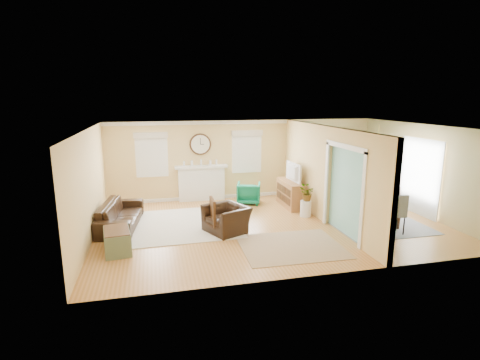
% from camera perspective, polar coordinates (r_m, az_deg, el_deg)
% --- Properties ---
extents(floor, '(9.00, 9.00, 0.00)m').
position_cam_1_polar(floor, '(10.12, 4.84, -6.78)').
color(floor, '#A96E2F').
rests_on(floor, ground).
extents(wall_back, '(9.00, 0.02, 2.60)m').
position_cam_1_polar(wall_back, '(12.61, 0.75, 3.20)').
color(wall_back, '#E9BD71').
rests_on(wall_back, ground).
extents(wall_front, '(9.00, 0.02, 2.60)m').
position_cam_1_polar(wall_front, '(7.07, 12.53, -4.51)').
color(wall_front, '#E9BD71').
rests_on(wall_front, ground).
extents(wall_left, '(0.02, 6.00, 2.60)m').
position_cam_1_polar(wall_left, '(9.43, -22.03, -0.89)').
color(wall_left, '#E9BD71').
rests_on(wall_left, ground).
extents(wall_right, '(0.02, 6.00, 2.60)m').
position_cam_1_polar(wall_right, '(11.94, 25.98, 1.41)').
color(wall_right, '#E9BD71').
rests_on(wall_right, ground).
extents(ceiling, '(9.00, 6.00, 0.02)m').
position_cam_1_polar(ceiling, '(9.59, 5.12, 8.05)').
color(ceiling, white).
rests_on(ceiling, wall_back).
extents(partition, '(0.17, 6.00, 2.60)m').
position_cam_1_polar(partition, '(10.57, 12.32, 1.42)').
color(partition, '#E9BD71').
rests_on(partition, ground).
extents(fireplace, '(1.70, 0.30, 1.17)m').
position_cam_1_polar(fireplace, '(12.36, -5.89, -0.38)').
color(fireplace, white).
rests_on(fireplace, ground).
extents(wall_clock, '(0.70, 0.07, 0.70)m').
position_cam_1_polar(wall_clock, '(12.23, -6.07, 5.45)').
color(wall_clock, '#4A2D19').
rests_on(wall_clock, wall_back).
extents(window_left, '(1.05, 0.13, 1.42)m').
position_cam_1_polar(window_left, '(12.15, -13.33, 4.22)').
color(window_left, white).
rests_on(window_left, wall_back).
extents(window_right, '(1.05, 0.13, 1.42)m').
position_cam_1_polar(window_right, '(12.52, 1.03, 4.79)').
color(window_right, white).
rests_on(window_right, wall_back).
extents(french_doors, '(0.06, 1.70, 2.20)m').
position_cam_1_polar(french_doors, '(11.95, 25.71, 0.46)').
color(french_doors, white).
rests_on(french_doors, ground).
extents(pendant, '(0.30, 0.30, 0.55)m').
position_cam_1_polar(pendant, '(10.94, 20.27, 5.78)').
color(pendant, gold).
rests_on(pendant, ceiling).
extents(rug_cream, '(3.34, 2.92, 0.02)m').
position_cam_1_polar(rug_cream, '(10.19, -9.87, -6.74)').
color(rug_cream, beige).
rests_on(rug_cream, floor).
extents(rug_jute, '(2.32, 1.92, 0.01)m').
position_cam_1_polar(rug_jute, '(8.74, 7.78, -9.99)').
color(rug_jute, tan).
rests_on(rug_jute, floor).
extents(rug_grey, '(2.42, 3.03, 0.01)m').
position_cam_1_polar(rug_grey, '(11.08, 18.85, -5.68)').
color(rug_grey, gray).
rests_on(rug_grey, floor).
extents(sofa, '(1.14, 2.32, 0.65)m').
position_cam_1_polar(sofa, '(10.35, -17.73, -5.02)').
color(sofa, black).
rests_on(sofa, floor).
extents(eames_chair, '(1.25, 1.31, 0.67)m').
position_cam_1_polar(eames_chair, '(9.48, -2.08, -5.95)').
color(eames_chair, black).
rests_on(eames_chair, floor).
extents(green_chair, '(0.91, 0.92, 0.67)m').
position_cam_1_polar(green_chair, '(12.00, 1.33, -1.99)').
color(green_chair, '#19664B').
rests_on(green_chair, floor).
extents(trunk, '(0.65, 0.95, 0.51)m').
position_cam_1_polar(trunk, '(8.74, -18.20, -8.78)').
color(trunk, slate).
rests_on(trunk, floor).
extents(credenza, '(0.47, 1.38, 0.80)m').
position_cam_1_polar(credenza, '(11.76, 7.70, -2.08)').
color(credenza, '#A16835').
rests_on(credenza, floor).
extents(tv, '(0.18, 1.01, 0.58)m').
position_cam_1_polar(tv, '(11.60, 7.71, 1.21)').
color(tv, black).
rests_on(tv, credenza).
extents(garden_stool, '(0.31, 0.31, 0.46)m').
position_cam_1_polar(garden_stool, '(10.86, 9.97, -4.31)').
color(garden_stool, white).
rests_on(garden_stool, floor).
extents(potted_plant, '(0.54, 0.53, 0.46)m').
position_cam_1_polar(potted_plant, '(10.74, 10.06, -1.97)').
color(potted_plant, '#337F33').
rests_on(potted_plant, garden_stool).
extents(dining_table, '(1.21, 1.98, 0.67)m').
position_cam_1_polar(dining_table, '(10.98, 18.97, -4.05)').
color(dining_table, '#4A2D19').
rests_on(dining_table, floor).
extents(dining_chair_n, '(0.41, 0.41, 0.89)m').
position_cam_1_polar(dining_chair_n, '(11.86, 16.38, -1.74)').
color(dining_chair_n, gray).
rests_on(dining_chair_n, floor).
extents(dining_chair_s, '(0.51, 0.51, 1.02)m').
position_cam_1_polar(dining_chair_s, '(10.08, 22.47, -4.20)').
color(dining_chair_s, gray).
rests_on(dining_chair_s, floor).
extents(dining_chair_w, '(0.52, 0.52, 0.97)m').
position_cam_1_polar(dining_chair_w, '(10.60, 16.49, -3.13)').
color(dining_chair_w, white).
rests_on(dining_chair_w, floor).
extents(dining_chair_e, '(0.51, 0.51, 0.96)m').
position_cam_1_polar(dining_chair_e, '(11.18, 21.72, -2.75)').
color(dining_chair_e, gray).
rests_on(dining_chair_e, floor).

